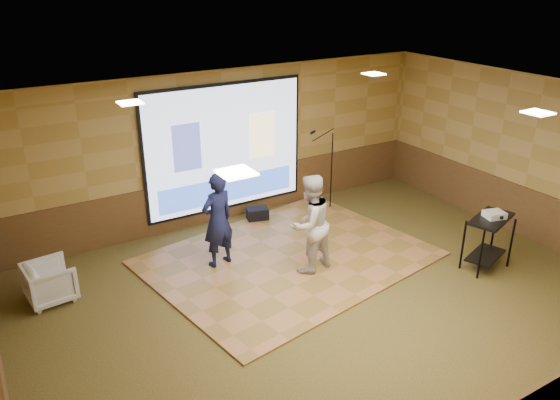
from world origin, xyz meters
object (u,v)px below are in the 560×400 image
projector (494,215)px  av_table (489,233)px  projector_screen (226,149)px  banquet_chair (50,282)px  mic_stand (329,187)px  player_left (218,220)px  player_right (310,224)px  duffel_bag (258,214)px  dance_floor (289,258)px

projector → av_table: bearing=171.6°
projector_screen → banquet_chair: size_ratio=4.83×
av_table → mic_stand: bearing=104.0°
player_left → mic_stand: size_ratio=0.93×
player_right → duffel_bag: 2.33m
player_left → player_right: (1.21, -0.94, 0.02)m
duffel_bag → player_right: bearing=-95.7°
player_left → banquet_chair: player_left is taller
player_right → projector: (2.66, -1.46, 0.12)m
player_right → av_table: player_right is taller
dance_floor → projector: projector is taller
dance_floor → mic_stand: (1.86, 1.42, 0.48)m
av_table → duffel_bag: (-2.40, 3.64, -0.52)m
dance_floor → player_left: player_left is taller
player_left → player_right: size_ratio=0.98×
mic_stand → player_left: bearing=-167.3°
projector_screen → player_left: (-0.96, -1.64, -0.62)m
mic_stand → banquet_chair: size_ratio=2.58×
player_right → banquet_chair: size_ratio=2.44×
player_right → banquet_chair: bearing=-29.8°
player_left → banquet_chair: 2.74m
dance_floor → mic_stand: bearing=37.3°
dance_floor → duffel_bag: (0.30, 1.68, 0.11)m
mic_stand → duffel_bag: (-1.56, 0.26, -0.36)m
av_table → projector: bearing=-23.1°
player_left → av_table: player_left is taller
player_right → projector: player_right is taller
dance_floor → projector: size_ratio=14.71×
duffel_bag → mic_stand: bearing=-9.4°
projector_screen → mic_stand: bearing=-17.5°
projector → duffel_bag: bearing=138.4°
projector → banquet_chair: size_ratio=0.46×
player_left → banquet_chair: size_ratio=2.39×
dance_floor → player_left: (-1.14, 0.42, 0.84)m
player_left → duffel_bag: 2.04m
av_table → player_right: bearing=151.1°
dance_floor → banquet_chair: size_ratio=6.70×
mic_stand → projector_screen: bearing=156.7°
player_left → projector: size_ratio=5.26×
dance_floor → duffel_bag: 1.71m
projector_screen → dance_floor: size_ratio=0.72×
player_right → dance_floor: bearing=-92.8°
player_right → banquet_chair: (-3.87, 1.30, -0.56)m
player_right → mic_stand: bearing=-143.9°
player_left → banquet_chair: bearing=-20.3°
dance_floor → player_right: size_ratio=2.75×
mic_stand → duffel_bag: 1.62m
projector → banquet_chair: (-6.53, 2.76, -0.67)m
player_left → av_table: 4.52m
banquet_chair → duffel_bag: banquet_chair is taller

